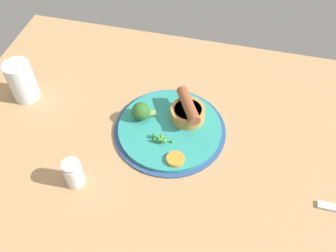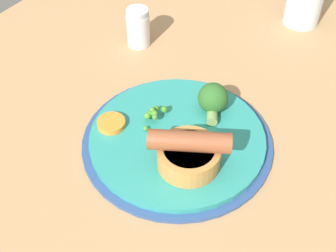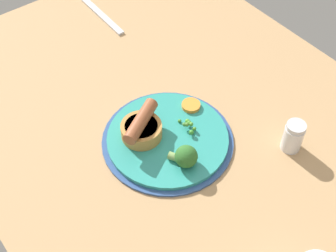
{
  "view_description": "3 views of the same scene",
  "coord_description": "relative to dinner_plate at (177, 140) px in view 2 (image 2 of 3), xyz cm",
  "views": [
    {
      "loc": [
        9.24,
        -47.98,
        70.48
      ],
      "look_at": [
        -3.28,
        2.96,
        7.06
      ],
      "focal_mm": 40.0,
      "sensor_mm": 36.0,
      "label": 1
    },
    {
      "loc": [
        33.21,
        27.6,
        50.14
      ],
      "look_at": [
        -1.75,
        4.45,
        7.39
      ],
      "focal_mm": 50.0,
      "sensor_mm": 36.0,
      "label": 2
    },
    {
      "loc": [
        -48.78,
        39.98,
        74.79
      ],
      "look_at": [
        -2.91,
        4.5,
        6.87
      ],
      "focal_mm": 50.0,
      "sensor_mm": 36.0,
      "label": 3
    }
  ],
  "objects": [
    {
      "name": "dining_table",
      "position": [
        3.33,
        -4.9,
        -2.07
      ],
      "size": [
        110.0,
        80.0,
        3.0
      ],
      "primitive_type": "cube",
      "color": "tan",
      "rests_on": "ground"
    },
    {
      "name": "dinner_plate",
      "position": [
        0.0,
        0.0,
        0.0
      ],
      "size": [
        25.85,
        25.85,
        1.4
      ],
      "color": "#2D4C84",
      "rests_on": "dining_table"
    },
    {
      "name": "sausage_pudding",
      "position": [
        3.42,
        3.81,
        3.07
      ],
      "size": [
        7.98,
        10.12,
        5.53
      ],
      "rotation": [
        0.0,
        0.0,
        2.08
      ],
      "color": "#BC8442",
      "rests_on": "dinner_plate"
    },
    {
      "name": "pea_pile",
      "position": [
        -0.79,
        -4.48,
        1.88
      ],
      "size": [
        4.91,
        2.48,
        1.78
      ],
      "color": "#4C8733",
      "rests_on": "dinner_plate"
    },
    {
      "name": "broccoli_floret_near",
      "position": [
        -7.03,
        1.33,
        2.9
      ],
      "size": [
        5.53,
        4.47,
        4.29
      ],
      "rotation": [
        0.0,
        0.0,
        3.65
      ],
      "color": "#2D6628",
      "rests_on": "dinner_plate"
    },
    {
      "name": "carrot_slice_0",
      "position": [
        3.53,
        -8.6,
        1.25
      ],
      "size": [
        4.74,
        4.74,
        0.83
      ],
      "primitive_type": "cylinder",
      "rotation": [
        0.0,
        0.0,
        1.31
      ],
      "color": "orange",
      "rests_on": "dinner_plate"
    },
    {
      "name": "salt_shaker",
      "position": [
        -15.73,
        -17.87,
        2.7
      ],
      "size": [
        3.87,
        3.87,
        6.62
      ],
      "color": "silver",
      "rests_on": "dining_table"
    }
  ]
}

